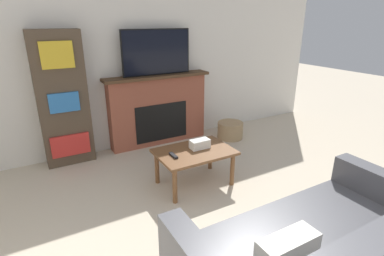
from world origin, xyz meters
TOP-DOWN VIEW (x-y plane):
  - wall_back at (0.00, 3.91)m, footprint 6.69×0.06m
  - fireplace at (0.33, 3.77)m, footprint 1.56×0.28m
  - tv at (0.33, 3.75)m, footprint 1.00×0.03m
  - coffee_table at (0.18, 2.43)m, footprint 0.84×0.58m
  - tissue_box at (0.27, 2.46)m, footprint 0.22×0.12m
  - remote_control at (-0.09, 2.41)m, footprint 0.04×0.15m
  - bookshelf at (-0.96, 3.75)m, footprint 0.59×0.29m
  - storage_basket at (1.38, 3.38)m, footprint 0.40×0.40m

SIDE VIEW (x-z plane):
  - storage_basket at x=1.38m, z-range 0.00..0.26m
  - coffee_table at x=0.18m, z-range 0.15..0.57m
  - remote_control at x=-0.09m, z-range 0.42..0.44m
  - tissue_box at x=0.27m, z-range 0.42..0.52m
  - fireplace at x=0.33m, z-range 0.00..1.04m
  - bookshelf at x=-0.96m, z-range 0.00..1.68m
  - wall_back at x=0.00m, z-range 0.00..2.70m
  - tv at x=0.33m, z-range 1.04..1.67m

